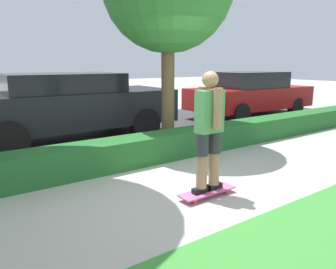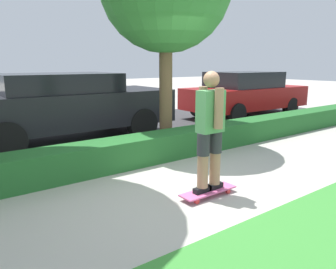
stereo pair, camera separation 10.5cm
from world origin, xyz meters
TOP-DOWN VIEW (x-y plane):
  - ground_plane at (0.00, 0.00)m, footprint 60.00×60.00m
  - street_asphalt at (0.00, 4.20)m, footprint 18.54×5.00m
  - hedge_row at (0.00, 1.60)m, footprint 18.54×0.60m
  - skateboard at (0.09, -0.23)m, footprint 0.84×0.24m
  - skater_person at (0.09, -0.23)m, footprint 0.48×0.40m
  - parked_car_middle at (-0.27, 4.04)m, footprint 4.72×1.97m
  - parked_car_rear at (5.72, 3.97)m, footprint 4.35×1.88m

SIDE VIEW (x-z plane):
  - ground_plane at x=0.00m, z-range 0.00..0.00m
  - street_asphalt at x=0.00m, z-range 0.00..0.01m
  - skateboard at x=0.09m, z-range 0.03..0.11m
  - hedge_row at x=0.00m, z-range 0.00..0.48m
  - parked_car_rear at x=5.72m, z-range 0.03..1.50m
  - parked_car_middle at x=-0.27m, z-range 0.07..1.59m
  - skater_person at x=0.09m, z-range 0.13..1.69m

